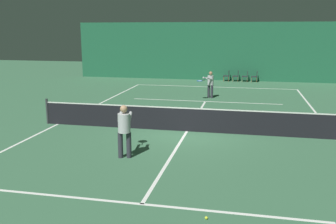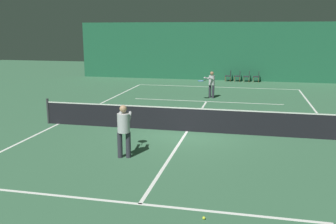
# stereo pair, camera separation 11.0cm
# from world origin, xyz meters

# --- Properties ---
(ground_plane) EXTENTS (60.00, 60.00, 0.00)m
(ground_plane) POSITION_xyz_m (0.00, 0.00, 0.00)
(ground_plane) COLOR #386647
(backdrop_curtain) EXTENTS (23.00, 0.12, 4.47)m
(backdrop_curtain) POSITION_xyz_m (0.00, 15.63, 2.24)
(backdrop_curtain) COLOR #1E5B3D
(backdrop_curtain) RESTS_ON ground
(court_line_baseline_far) EXTENTS (11.00, 0.10, 0.00)m
(court_line_baseline_far) POSITION_xyz_m (0.00, 11.90, 0.00)
(court_line_baseline_far) COLOR white
(court_line_baseline_far) RESTS_ON ground
(court_line_service_far) EXTENTS (8.25, 0.10, 0.00)m
(court_line_service_far) POSITION_xyz_m (0.00, 6.40, 0.00)
(court_line_service_far) COLOR white
(court_line_service_far) RESTS_ON ground
(court_line_service_near) EXTENTS (8.25, 0.10, 0.00)m
(court_line_service_near) POSITION_xyz_m (0.00, -6.40, 0.00)
(court_line_service_near) COLOR white
(court_line_service_near) RESTS_ON ground
(court_line_sideline_left) EXTENTS (0.10, 23.80, 0.00)m
(court_line_sideline_left) POSITION_xyz_m (-5.50, 0.00, 0.00)
(court_line_sideline_left) COLOR white
(court_line_sideline_left) RESTS_ON ground
(court_line_centre) EXTENTS (0.10, 12.80, 0.00)m
(court_line_centre) POSITION_xyz_m (0.00, 0.00, 0.00)
(court_line_centre) COLOR white
(court_line_centre) RESTS_ON ground
(tennis_net) EXTENTS (12.00, 0.10, 1.07)m
(tennis_net) POSITION_xyz_m (0.00, 0.00, 0.51)
(tennis_net) COLOR black
(tennis_net) RESTS_ON ground
(player_near) EXTENTS (0.63, 1.39, 1.66)m
(player_near) POSITION_xyz_m (-1.40, -3.39, 0.97)
(player_near) COLOR #2D2D38
(player_near) RESTS_ON ground
(player_far) EXTENTS (1.01, 1.26, 1.54)m
(player_far) POSITION_xyz_m (0.11, 7.58, 0.90)
(player_far) COLOR #2D2D38
(player_far) RESTS_ON ground
(courtside_chair_0) EXTENTS (0.44, 0.44, 0.84)m
(courtside_chair_0) POSITION_xyz_m (0.70, 15.08, 0.49)
(courtside_chair_0) COLOR brown
(courtside_chair_0) RESTS_ON ground
(courtside_chair_1) EXTENTS (0.44, 0.44, 0.84)m
(courtside_chair_1) POSITION_xyz_m (1.40, 15.08, 0.49)
(courtside_chair_1) COLOR brown
(courtside_chair_1) RESTS_ON ground
(courtside_chair_2) EXTENTS (0.44, 0.44, 0.84)m
(courtside_chair_2) POSITION_xyz_m (2.10, 15.08, 0.49)
(courtside_chair_2) COLOR brown
(courtside_chair_2) RESTS_ON ground
(courtside_chair_3) EXTENTS (0.44, 0.44, 0.84)m
(courtside_chair_3) POSITION_xyz_m (2.80, 15.08, 0.49)
(courtside_chair_3) COLOR brown
(courtside_chair_3) RESTS_ON ground
(tennis_ball) EXTENTS (0.07, 0.07, 0.07)m
(tennis_ball) POSITION_xyz_m (1.51, -6.79, 0.03)
(tennis_ball) COLOR #D1DB33
(tennis_ball) RESTS_ON ground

